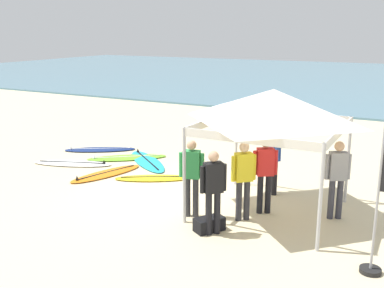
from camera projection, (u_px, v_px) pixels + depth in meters
ground_plane at (174, 194)px, 11.45m from camera, size 80.00×80.00×0.00m
sea at (361, 79)px, 37.39m from camera, size 80.00×36.00×0.10m
canopy_tent at (273, 106)px, 9.77m from camera, size 2.91×2.91×2.75m
surfboard_lime at (127, 158)px, 14.56m from camera, size 2.36×2.06×0.19m
surfboard_yellow at (154, 178)px, 12.56m from camera, size 2.09×1.54×0.19m
surfboard_purple at (194, 165)px, 13.79m from camera, size 1.61×2.07×0.19m
surfboard_white at (73, 163)px, 13.94m from camera, size 2.50×1.45×0.19m
surfboard_orange at (106, 173)px, 12.95m from camera, size 1.25×2.37×0.19m
surfboard_cyan at (147, 161)px, 14.17m from camera, size 2.41×2.18×0.19m
surfboard_navy at (100, 149)px, 15.54m from camera, size 2.32×1.80×0.19m
person_green at (192, 173)px, 9.86m from camera, size 0.53×0.31×1.71m
person_blue at (275, 155)px, 11.25m from camera, size 0.36×0.49×1.71m
person_yellow at (243, 176)px, 9.67m from camera, size 0.42×0.41×1.71m
person_black at (213, 187)px, 8.99m from camera, size 0.41×0.42×1.71m
person_red at (265, 170)px, 10.04m from camera, size 0.48×0.38×1.71m
person_grey at (337, 175)px, 9.75m from camera, size 0.49×0.37×1.71m
gear_bag_near_tent at (209, 224)px, 9.34m from camera, size 0.59×0.68×0.28m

